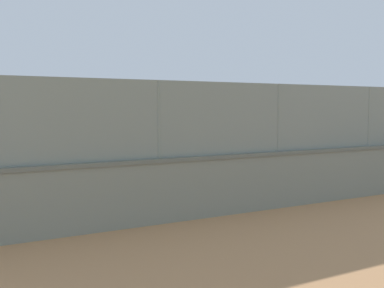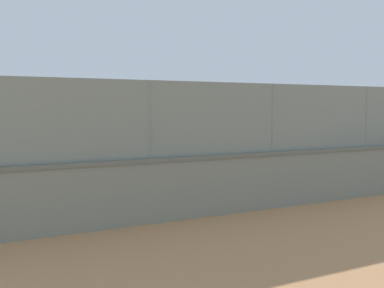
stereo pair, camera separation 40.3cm
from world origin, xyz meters
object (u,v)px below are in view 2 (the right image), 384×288
Objects in this scene: player_crossing_court at (57,140)px; sports_ball at (54,159)px; player_near_wall_returning at (152,143)px; player_at_service_line at (166,138)px.

player_crossing_court is 1.78m from sports_ball.
player_near_wall_returning is (-2.65, 5.21, 0.08)m from player_crossing_court.
player_at_service_line is 0.94× the size of player_near_wall_returning.
player_crossing_court reaches higher than sports_ball.
player_crossing_court is at bearing -16.93° from player_at_service_line.
player_near_wall_returning reaches higher than player_at_service_line.
player_at_service_line reaches higher than sports_ball.
player_near_wall_returning is at bearing 130.25° from sports_ball.
sports_ball is at bearing 0.31° from player_at_service_line.
player_at_service_line is 6.47× the size of sports_ball.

